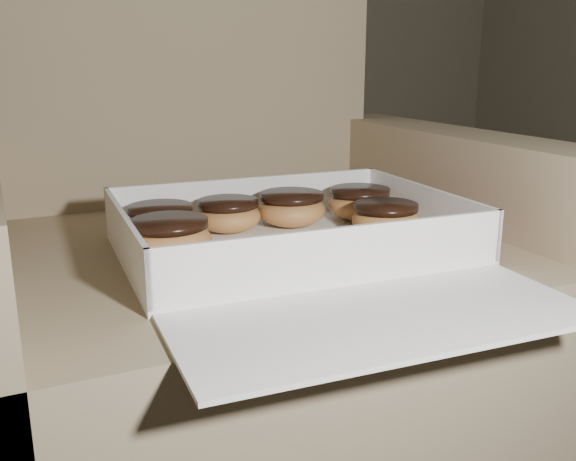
% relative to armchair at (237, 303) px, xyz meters
% --- Properties ---
extents(armchair, '(0.84, 0.71, 0.87)m').
position_rel_armchair_xyz_m(armchair, '(0.00, 0.00, 0.00)').
color(armchair, '#937C5D').
rests_on(armchair, floor).
extents(bakery_box, '(0.44, 0.51, 0.07)m').
position_rel_armchair_xyz_m(bakery_box, '(0.03, -0.18, 0.13)').
color(bakery_box, white).
rests_on(bakery_box, armchair).
extents(donut_a, '(0.10, 0.10, 0.05)m').
position_rel_armchair_xyz_m(donut_a, '(0.18, -0.05, 0.15)').
color(donut_a, '#C37F44').
rests_on(donut_a, bakery_box).
extents(donut_b, '(0.09, 0.09, 0.05)m').
position_rel_armchair_xyz_m(donut_b, '(-0.02, -0.04, 0.15)').
color(donut_b, '#C37F44').
rests_on(donut_b, bakery_box).
extents(donut_c, '(0.09, 0.09, 0.05)m').
position_rel_armchair_xyz_m(donut_c, '(0.16, -0.15, 0.15)').
color(donut_c, '#C37F44').
rests_on(donut_c, bakery_box).
extents(donut_d, '(0.10, 0.10, 0.05)m').
position_rel_armchair_xyz_m(donut_d, '(-0.13, -0.13, 0.15)').
color(donut_d, '#C37F44').
rests_on(donut_d, bakery_box).
extents(donut_e, '(0.10, 0.10, 0.05)m').
position_rel_armchair_xyz_m(donut_e, '(0.07, -0.04, 0.15)').
color(donut_e, '#C37F44').
rests_on(donut_e, bakery_box).
extents(donut_f, '(0.09, 0.09, 0.05)m').
position_rel_armchair_xyz_m(donut_f, '(-0.12, -0.03, 0.15)').
color(donut_f, '#C37F44').
rests_on(donut_f, bakery_box).
extents(crumb_a, '(0.01, 0.01, 0.00)m').
position_rel_armchair_xyz_m(crumb_a, '(0.10, -0.17, 0.13)').
color(crumb_a, black).
rests_on(crumb_a, bakery_box).
extents(crumb_b, '(0.01, 0.01, 0.00)m').
position_rel_armchair_xyz_m(crumb_b, '(0.05, -0.16, 0.13)').
color(crumb_b, black).
rests_on(crumb_b, bakery_box).
extents(crumb_c, '(0.01, 0.01, 0.00)m').
position_rel_armchair_xyz_m(crumb_c, '(-0.07, -0.19, 0.13)').
color(crumb_c, black).
rests_on(crumb_c, bakery_box).
extents(crumb_d, '(0.01, 0.01, 0.00)m').
position_rel_armchair_xyz_m(crumb_d, '(0.01, -0.19, 0.13)').
color(crumb_d, black).
rests_on(crumb_d, bakery_box).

